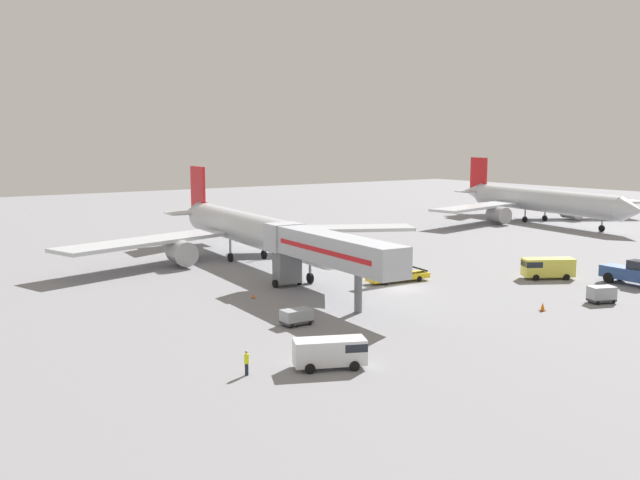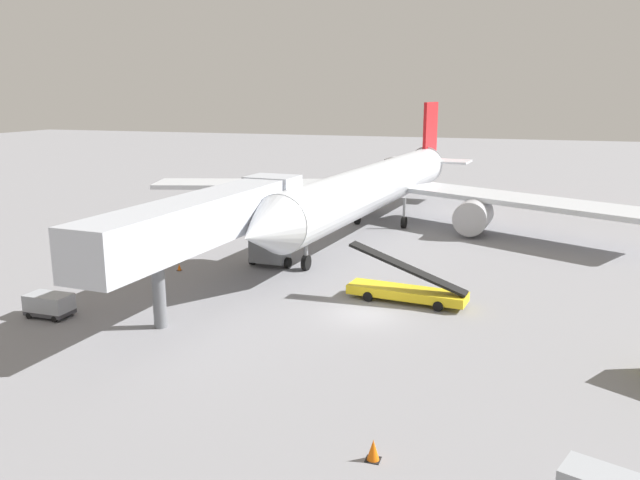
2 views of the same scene
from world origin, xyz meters
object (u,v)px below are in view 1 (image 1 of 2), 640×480
at_px(service_van_outer_right, 547,267).
at_px(safety_cone_bravo, 253,296).
at_px(service_van_far_left, 332,351).
at_px(airplane_background, 537,201).
at_px(baggage_cart_outer_left, 297,316).
at_px(ground_crew_worker_foreground, 247,362).
at_px(baggage_cart_mid_center, 602,294).
at_px(belt_loader_truck, 398,275).
at_px(pushback_tug, 635,274).
at_px(safety_cone_alpha, 543,307).
at_px(jet_bridge, 323,249).
at_px(airplane_at_gate, 249,230).

bearing_deg(service_van_outer_right, safety_cone_bravo, 162.55).
distance_m(service_van_far_left, airplane_background, 93.92).
xyz_separation_m(service_van_far_left, baggage_cart_outer_left, (4.10, 10.66, -0.40)).
bearing_deg(ground_crew_worker_foreground, baggage_cart_mid_center, -1.19).
bearing_deg(baggage_cart_outer_left, service_van_outer_right, 1.58).
relative_size(safety_cone_bravo, airplane_background, 0.01).
relative_size(belt_loader_truck, ground_crew_worker_foreground, 4.45).
bearing_deg(pushback_tug, safety_cone_alpha, -174.22).
xyz_separation_m(service_van_outer_right, baggage_cart_mid_center, (-5.48, -10.44, -0.43)).
bearing_deg(service_van_outer_right, pushback_tug, -59.21).
xyz_separation_m(jet_bridge, service_van_outer_right, (26.02, -5.51, -3.55)).
bearing_deg(belt_loader_truck, baggage_cart_mid_center, -63.48).
height_order(jet_bridge, safety_cone_bravo, jet_bridge).
xyz_separation_m(service_van_outer_right, ground_crew_worker_foreground, (-42.73, -9.66, -0.42)).
xyz_separation_m(service_van_outer_right, safety_cone_alpha, (-12.59, -9.34, -0.91)).
bearing_deg(baggage_cart_outer_left, service_van_far_left, -111.01).
bearing_deg(safety_cone_bravo, ground_crew_worker_foreground, -120.52).
xyz_separation_m(safety_cone_bravo, airplane_background, (74.90, 26.08, 3.70)).
height_order(service_van_far_left, safety_cone_alpha, service_van_far_left).
relative_size(pushback_tug, baggage_cart_mid_center, 2.63).
bearing_deg(baggage_cart_mid_center, belt_loader_truck, 116.52).
xyz_separation_m(airplane_at_gate, baggage_cart_outer_left, (-12.10, -29.78, -3.14)).
relative_size(jet_bridge, ground_crew_worker_foreground, 12.81).
bearing_deg(airplane_background, jet_bridge, -156.44).
height_order(safety_cone_alpha, safety_cone_bravo, safety_cone_alpha).
distance_m(baggage_cart_outer_left, ground_crew_worker_foreground, 12.91).
bearing_deg(pushback_tug, airplane_at_gate, 125.13).
bearing_deg(baggage_cart_mid_center, safety_cone_bravo, 141.82).
bearing_deg(service_van_far_left, belt_loader_truck, 40.58).
relative_size(belt_loader_truck, service_van_far_left, 1.43).
relative_size(airplane_at_gate, service_van_outer_right, 8.49).
distance_m(jet_bridge, belt_loader_truck, 12.34).
distance_m(jet_bridge, baggage_cart_outer_left, 10.49).
bearing_deg(airplane_background, baggage_cart_mid_center, -136.68).
distance_m(jet_bridge, ground_crew_worker_foreground, 22.91).
bearing_deg(ground_crew_worker_foreground, service_van_outer_right, 12.75).
height_order(baggage_cart_outer_left, safety_cone_alpha, baggage_cart_outer_left).
distance_m(service_van_far_left, ground_crew_worker_foreground, 5.74).
xyz_separation_m(pushback_tug, airplane_background, (39.12, 43.51, 2.71)).
bearing_deg(safety_cone_alpha, ground_crew_worker_foreground, -179.39).
relative_size(pushback_tug, service_van_far_left, 1.39).
height_order(jet_bridge, service_van_far_left, jet_bridge).
height_order(baggage_cart_outer_left, baggage_cart_mid_center, baggage_cart_mid_center).
relative_size(jet_bridge, airplane_background, 0.45).
height_order(airplane_at_gate, safety_cone_alpha, airplane_at_gate).
bearing_deg(jet_bridge, service_van_far_left, -123.47).
xyz_separation_m(airplane_at_gate, safety_cone_alpha, (8.53, -38.21, -3.50)).
bearing_deg(airplane_background, ground_crew_worker_foreground, -152.19).
bearing_deg(belt_loader_truck, airplane_at_gate, 107.23).
relative_size(pushback_tug, airplane_background, 0.15).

